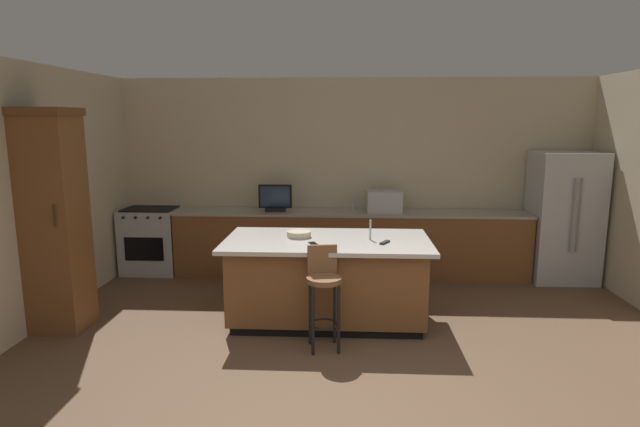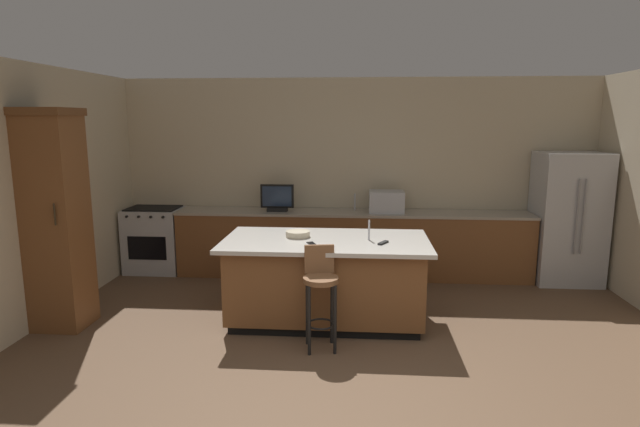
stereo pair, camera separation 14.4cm
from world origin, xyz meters
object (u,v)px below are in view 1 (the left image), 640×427
Objects in this scene: cabinet_tower at (55,218)px; bar_stool_center at (324,288)px; cell_phone at (313,244)px; microwave at (384,201)px; refrigerator at (563,217)px; range_oven at (152,240)px; tv_remote at (385,242)px; kitchen_island at (327,279)px; fruit_bowl at (299,234)px; tv_monitor at (275,199)px.

cabinet_tower is 2.88m from bar_stool_center.
microwave is at bearing 43.77° from cell_phone.
range_oven is at bearing 179.47° from refrigerator.
tv_remote reaches higher than cell_phone.
kitchen_island is 13.06× the size of tv_remote.
fruit_bowl is at bearing 101.20° from bar_stool_center.
microwave is 0.48× the size of bar_stool_center.
range_oven is at bearing 127.05° from bar_stool_center.
refrigerator is at bearing 18.73° from cabinet_tower.
cell_phone reaches higher than kitchen_island.
kitchen_island is at bearing -33.31° from range_oven.
microwave is at bearing 115.62° from tv_remote.
tv_remote is (0.75, 0.07, 0.01)m from cell_phone.
refrigerator is 10.45× the size of tv_remote.
microwave is 1.81× the size of fruit_bowl.
kitchen_island is at bearing -16.89° from fruit_bowl.
tv_monitor is 3.12× the size of cell_phone.
cell_phone is (-0.13, 0.47, 0.32)m from bar_stool_center.
microwave is at bearing 1.94° from tv_monitor.
range_oven is 3.41m from microwave.
cabinet_tower is at bearing -134.68° from tv_monitor.
refrigerator reaches higher than fruit_bowl.
fruit_bowl is 1.77× the size of cell_phone.
cabinet_tower is 2.69m from cell_phone.
cell_phone is (-0.14, -0.22, 0.46)m from kitchen_island.
cell_phone is at bearing -38.07° from range_oven.
range_oven is at bearing 84.94° from cabinet_tower.
fruit_bowl is at bearing -35.21° from range_oven.
bar_stool_center is at bearing -106.99° from microwave.
bar_stool_center is at bearing -6.88° from cabinet_tower.
tv_remote is at bearing -30.12° from range_oven.
kitchen_island is at bearing -164.61° from tv_remote.
fruit_bowl is (-0.32, 0.10, 0.49)m from kitchen_island.
cell_phone is at bearing -114.10° from microwave.
kitchen_island is 0.71m from bar_stool_center.
tv_monitor is 0.47× the size of bar_stool_center.
kitchen_island is 2.92m from cabinet_tower.
microwave is at bearing 66.94° from kitchen_island.
fruit_bowl is (-3.50, -1.57, 0.07)m from refrigerator.
tv_remote is at bearing -15.01° from fruit_bowl.
bar_stool_center is (-0.01, -0.70, 0.14)m from kitchen_island.
cabinet_tower is 15.47× the size of cell_phone.
microwave is at bearing 57.16° from fruit_bowl.
tv_monitor is at bearing -178.06° from microwave.
fruit_bowl is (0.48, -1.58, -0.15)m from tv_monitor.
bar_stool_center is 0.89m from tv_remote.
range_oven is 6.33× the size of cell_phone.
tv_monitor is at bearing 87.06° from cell_phone.
refrigerator reaches higher than tv_monitor.
cabinet_tower reaches higher than tv_monitor.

